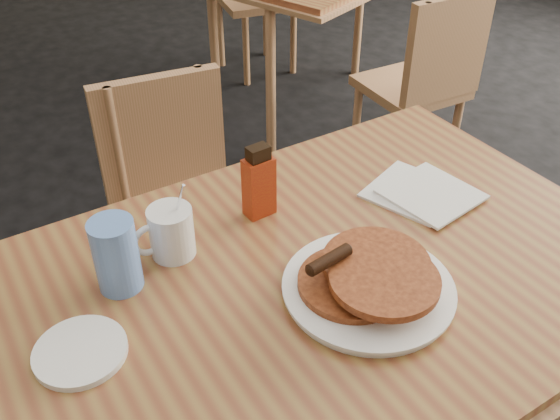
# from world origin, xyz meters

# --- Properties ---
(main_table) EXTENTS (1.29, 0.88, 0.75)m
(main_table) POSITION_xyz_m (0.03, -0.05, 0.71)
(main_table) COLOR olive
(main_table) RESTS_ON floor
(chair_main_far) EXTENTS (0.41, 0.42, 0.82)m
(chair_main_far) POSITION_xyz_m (0.05, 0.69, 0.49)
(chair_main_far) COLOR #A8754F
(chair_main_far) RESTS_ON floor
(chair_neighbor_near) EXTENTS (0.39, 0.39, 0.82)m
(chair_neighbor_near) POSITION_xyz_m (1.24, 0.93, 0.49)
(chair_neighbor_near) COLOR #A8754F
(chair_neighbor_near) RESTS_ON floor
(pancake_plate) EXTENTS (0.31, 0.31, 0.09)m
(pancake_plate) POSITION_xyz_m (0.08, -0.14, 0.77)
(pancake_plate) COLOR white
(pancake_plate) RESTS_ON main_table
(coffee_mug) EXTENTS (0.12, 0.09, 0.16)m
(coffee_mug) POSITION_xyz_m (-0.18, 0.15, 0.80)
(coffee_mug) COLOR white
(coffee_mug) RESTS_ON main_table
(syrup_bottle) EXTENTS (0.06, 0.04, 0.16)m
(syrup_bottle) POSITION_xyz_m (0.03, 0.17, 0.82)
(syrup_bottle) COLOR maroon
(syrup_bottle) RESTS_ON main_table
(napkin_stack) EXTENTS (0.24, 0.25, 0.01)m
(napkin_stack) POSITION_xyz_m (0.37, 0.04, 0.76)
(napkin_stack) COLOR silver
(napkin_stack) RESTS_ON main_table
(blue_tumbler) EXTENTS (0.10, 0.10, 0.14)m
(blue_tumbler) POSITION_xyz_m (-0.29, 0.12, 0.82)
(blue_tumbler) COLOR #5D89DA
(blue_tumbler) RESTS_ON main_table
(side_saucer) EXTENTS (0.17, 0.17, 0.01)m
(side_saucer) POSITION_xyz_m (-0.41, -0.01, 0.76)
(side_saucer) COLOR white
(side_saucer) RESTS_ON main_table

